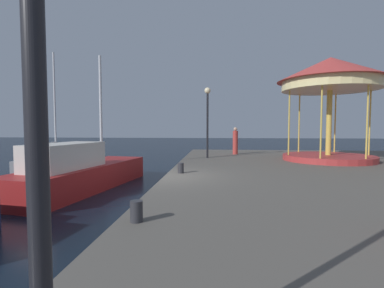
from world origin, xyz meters
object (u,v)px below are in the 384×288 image
(carousel, at_px, (330,84))
(bollard_center, at_px, (136,211))
(person_by_the_water, at_px, (235,142))
(sailboat_red, at_px, (80,172))
(sailboat_grey, at_px, (50,160))
(bollard_north, at_px, (181,168))
(lamp_post_mid_promenade, at_px, (207,110))

(carousel, bearing_deg, bollard_center, -125.23)
(person_by_the_water, bearing_deg, bollard_center, -101.25)
(sailboat_red, distance_m, person_by_the_water, 10.53)
(sailboat_grey, relative_size, bollard_center, 18.81)
(carousel, relative_size, bollard_north, 13.76)
(sailboat_grey, xyz_separation_m, lamp_post_mid_promenade, (10.06, -0.59, 3.09))
(bollard_center, bearing_deg, person_by_the_water, 78.75)
(sailboat_red, bearing_deg, bollard_center, -55.55)
(bollard_center, height_order, bollard_north, same)
(sailboat_grey, distance_m, carousel, 17.24)
(sailboat_grey, relative_size, lamp_post_mid_promenade, 1.84)
(sailboat_grey, xyz_separation_m, person_by_the_water, (11.85, 1.89, 1.12))
(sailboat_red, height_order, carousel, carousel)
(sailboat_red, relative_size, person_by_the_water, 4.14)
(sailboat_red, relative_size, bollard_north, 18.67)
(sailboat_red, xyz_separation_m, bollard_north, (4.15, -0.12, 0.25))
(bollard_north, bearing_deg, bollard_center, -91.11)
(sailboat_red, bearing_deg, lamp_post_mid_promenade, 47.71)
(sailboat_grey, bearing_deg, lamp_post_mid_promenade, -3.36)
(sailboat_grey, relative_size, bollard_north, 18.81)
(carousel, bearing_deg, sailboat_grey, 175.38)
(sailboat_red, relative_size, lamp_post_mid_promenade, 1.82)
(bollard_north, distance_m, person_by_the_water, 8.56)
(bollard_north, bearing_deg, lamp_post_mid_promenade, 81.29)
(carousel, bearing_deg, person_by_the_water, 145.86)
(sailboat_red, xyz_separation_m, bollard_center, (4.04, -5.89, 0.25))
(bollard_center, xyz_separation_m, person_by_the_water, (2.76, 13.88, 0.65))
(bollard_center, relative_size, person_by_the_water, 0.22)
(sailboat_red, xyz_separation_m, sailboat_grey, (-5.05, 6.10, -0.22))
(person_by_the_water, bearing_deg, lamp_post_mid_promenade, -125.75)
(sailboat_grey, xyz_separation_m, carousel, (16.61, -1.34, 4.39))
(carousel, xyz_separation_m, bollard_north, (-7.41, -4.88, -3.92))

